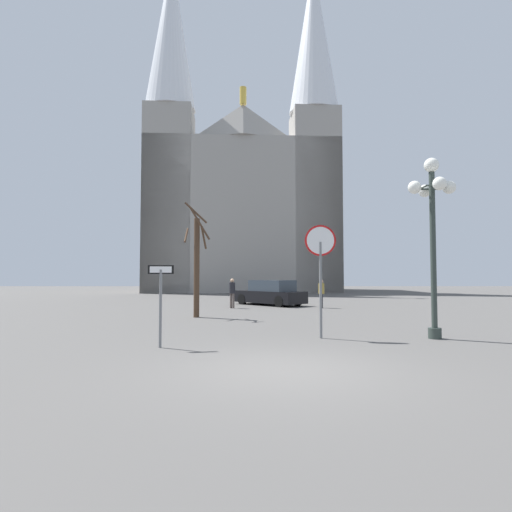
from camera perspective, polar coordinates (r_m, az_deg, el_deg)
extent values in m
plane|color=#514F4C|center=(8.12, 4.22, -15.34)|extent=(120.00, 120.00, 0.00)
cube|color=gray|center=(48.18, -1.73, 4.71)|extent=(20.92, 14.70, 15.95)
pyramid|color=gray|center=(44.88, -1.56, 18.10)|extent=(7.17, 2.38, 3.50)
cylinder|color=gold|center=(45.89, -1.56, 21.19)|extent=(0.70, 0.70, 1.80)
cube|color=gray|center=(44.59, -11.63, 7.49)|extent=(5.09, 5.09, 19.22)
cone|color=silver|center=(51.02, -11.42, 28.02)|extent=(5.32, 5.32, 17.12)
cube|color=gray|center=(44.91, 8.32, 7.39)|extent=(5.09, 5.09, 19.22)
cone|color=silver|center=(51.30, 8.17, 27.81)|extent=(5.32, 5.32, 17.12)
cylinder|color=slate|center=(11.94, 9.14, -4.63)|extent=(0.08, 0.08, 2.73)
cylinder|color=red|center=(11.97, 9.09, 2.13)|extent=(0.89, 0.05, 0.89)
cylinder|color=white|center=(11.95, 9.11, 2.14)|extent=(0.78, 0.02, 0.78)
cylinder|color=slate|center=(10.56, -12.80, -7.06)|extent=(0.07, 0.07, 1.92)
cube|color=black|center=(10.53, -12.74, -1.84)|extent=(0.62, 0.17, 0.22)
cube|color=white|center=(10.51, -12.76, -1.84)|extent=(0.52, 0.13, 0.16)
cylinder|color=#2D3833|center=(12.76, 23.47, 0.17)|extent=(0.16, 0.16, 4.73)
cylinder|color=#2D3833|center=(12.85, 23.66, -9.74)|extent=(0.36, 0.36, 0.30)
sphere|color=white|center=(13.13, 23.26, 11.46)|extent=(0.41, 0.41, 0.41)
sphere|color=white|center=(13.19, 25.31, 8.57)|extent=(0.37, 0.37, 0.37)
cylinder|color=#2D3833|center=(13.09, 24.32, 8.64)|extent=(0.05, 0.50, 0.05)
sphere|color=white|center=(13.44, 22.47, 8.31)|extent=(0.37, 0.37, 0.37)
cylinder|color=#2D3833|center=(13.22, 22.89, 8.51)|extent=(0.50, 0.05, 0.05)
sphere|color=white|center=(12.81, 21.25, 8.83)|extent=(0.37, 0.37, 0.37)
cylinder|color=#2D3833|center=(12.90, 22.29, 8.77)|extent=(0.05, 0.50, 0.05)
sphere|color=white|center=(12.55, 24.21, 9.12)|extent=(0.37, 0.37, 0.37)
cylinder|color=#2D3833|center=(12.77, 23.75, 8.91)|extent=(0.50, 0.05, 0.05)
cylinder|color=#473323|center=(17.81, -7.94, -1.60)|extent=(0.24, 0.24, 4.22)
cylinder|color=#473323|center=(17.95, -9.35, 2.85)|extent=(0.12, 0.96, 0.72)
cylinder|color=#473323|center=(17.56, -8.06, 5.92)|extent=(0.96, 0.12, 0.91)
cylinder|color=#473323|center=(17.79, -6.99, 2.56)|extent=(0.21, 0.68, 0.96)
cylinder|color=#473323|center=(17.55, -7.50, 4.44)|extent=(0.86, 0.47, 1.35)
cube|color=black|center=(24.87, 2.09, -5.63)|extent=(4.41, 4.43, 0.69)
cube|color=#333D47|center=(24.69, 2.47, -4.10)|extent=(2.89, 2.90, 0.65)
cylinder|color=black|center=(25.42, -1.66, -5.97)|extent=(0.61, 0.61, 0.64)
cylinder|color=black|center=(26.51, 0.85, -5.83)|extent=(0.61, 0.61, 0.64)
cylinder|color=black|center=(23.27, 3.50, -6.27)|extent=(0.61, 0.61, 0.64)
cylinder|color=black|center=(24.46, 5.99, -6.09)|extent=(0.61, 0.61, 0.64)
cylinder|color=black|center=(23.03, 9.29, -6.12)|extent=(0.12, 0.12, 0.77)
cylinder|color=black|center=(22.88, 9.21, -6.14)|extent=(0.12, 0.12, 0.77)
cylinder|color=olive|center=(22.92, 9.24, -4.45)|extent=(0.32, 0.32, 0.58)
sphere|color=tan|center=(22.91, 9.23, -3.47)|extent=(0.21, 0.21, 0.21)
cylinder|color=#594C47|center=(22.50, -2.90, -6.20)|extent=(0.12, 0.12, 0.79)
cylinder|color=#594C47|center=(22.59, -3.23, -6.18)|extent=(0.12, 0.12, 0.79)
cylinder|color=black|center=(22.52, -3.06, -4.43)|extent=(0.32, 0.32, 0.59)
sphere|color=tan|center=(22.51, -3.06, -3.40)|extent=(0.21, 0.21, 0.21)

